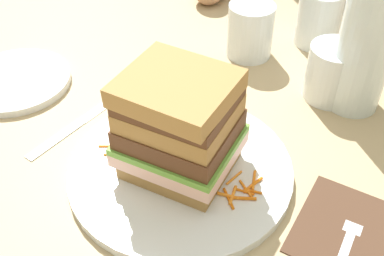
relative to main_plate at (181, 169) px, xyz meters
name	(u,v)px	position (x,y,z in m)	size (l,w,h in m)	color
ground_plane	(192,169)	(0.01, 0.01, -0.01)	(3.00, 3.00, 0.00)	tan
main_plate	(181,169)	(0.00, 0.00, 0.00)	(0.28, 0.28, 0.01)	white
sandwich	(179,126)	(0.00, 0.00, 0.07)	(0.13, 0.12, 0.14)	#A87A42
carrot_shred_0	(119,140)	(-0.09, 0.00, 0.01)	(0.00, 0.00, 0.02)	orange
carrot_shred_1	(122,149)	(-0.08, -0.01, 0.01)	(0.00, 0.00, 0.02)	orange
carrot_shred_2	(116,155)	(-0.08, -0.02, 0.01)	(0.00, 0.00, 0.03)	orange
carrot_shred_3	(132,152)	(-0.07, -0.01, 0.01)	(0.00, 0.00, 0.02)	orange
carrot_shred_4	(108,146)	(-0.10, -0.02, 0.01)	(0.00, 0.00, 0.02)	orange
carrot_shred_5	(119,146)	(-0.09, -0.01, 0.01)	(0.00, 0.00, 0.03)	orange
carrot_shred_6	(233,195)	(0.08, -0.01, 0.01)	(0.00, 0.00, 0.03)	orange
carrot_shred_7	(235,176)	(0.07, 0.01, 0.01)	(0.00, 0.00, 0.03)	orange
carrot_shred_8	(254,180)	(0.09, 0.02, 0.01)	(0.00, 0.00, 0.03)	orange
carrot_shred_9	(245,198)	(0.09, -0.01, 0.01)	(0.00, 0.00, 0.03)	orange
carrot_shred_10	(254,183)	(0.09, 0.01, 0.01)	(0.00, 0.00, 0.03)	orange
carrot_shred_11	(228,196)	(0.07, -0.02, 0.01)	(0.00, 0.00, 0.03)	orange
carrot_shred_12	(246,190)	(0.09, 0.00, 0.01)	(0.00, 0.00, 0.03)	orange
carrot_shred_13	(253,191)	(0.10, 0.00, 0.01)	(0.00, 0.00, 0.02)	orange
carrot_shred_14	(244,191)	(0.09, 0.00, 0.01)	(0.00, 0.00, 0.03)	orange
carrot_shred_15	(229,199)	(0.08, -0.02, 0.01)	(0.00, 0.00, 0.03)	orange
napkin_dark	(351,233)	(0.21, 0.01, 0.00)	(0.12, 0.13, 0.00)	#4C3323
fork	(346,246)	(0.21, -0.01, 0.00)	(0.02, 0.17, 0.00)	silver
knife	(81,121)	(-0.17, 0.02, 0.00)	(0.04, 0.20, 0.00)	silver
juice_glass	(333,74)	(0.12, 0.25, 0.03)	(0.08, 0.08, 0.08)	white
water_bottle	(369,36)	(0.15, 0.25, 0.11)	(0.08, 0.08, 0.26)	silver
empty_tumbler_0	(319,18)	(0.05, 0.39, 0.04)	(0.08, 0.08, 0.10)	silver
empty_tumbler_1	(250,30)	(-0.04, 0.30, 0.04)	(0.08, 0.08, 0.09)	silver
side_plate	(15,81)	(-0.32, 0.04, 0.00)	(0.17, 0.17, 0.01)	white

